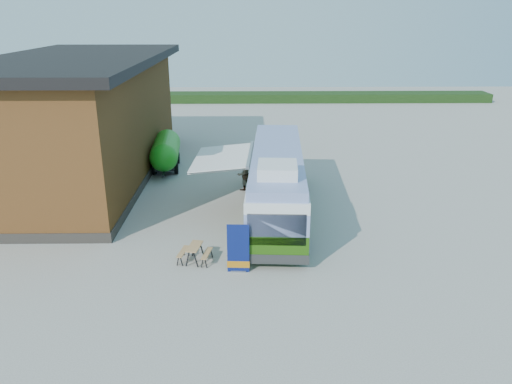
{
  "coord_description": "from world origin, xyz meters",
  "views": [
    {
      "loc": [
        -0.18,
        -20.71,
        9.94
      ],
      "look_at": [
        0.18,
        2.87,
        1.4
      ],
      "focal_mm": 35.0,
      "sensor_mm": 36.0,
      "label": 1
    }
  ],
  "objects_px": {
    "bus": "(277,180)",
    "banner": "(238,253)",
    "person_a": "(276,196)",
    "picnic_table": "(195,250)",
    "slurry_tanker": "(166,150)",
    "person_b": "(243,174)"
  },
  "relations": [
    {
      "from": "person_b",
      "to": "bus",
      "type": "bearing_deg",
      "value": 70.42
    },
    {
      "from": "picnic_table",
      "to": "bus",
      "type": "bearing_deg",
      "value": 65.16
    },
    {
      "from": "bus",
      "to": "person_b",
      "type": "xyz_separation_m",
      "value": [
        -1.76,
        3.74,
        -0.88
      ]
    },
    {
      "from": "person_b",
      "to": "slurry_tanker",
      "type": "xyz_separation_m",
      "value": [
        -5.2,
        4.27,
        0.31
      ]
    },
    {
      "from": "person_a",
      "to": "person_b",
      "type": "bearing_deg",
      "value": 103.63
    },
    {
      "from": "bus",
      "to": "slurry_tanker",
      "type": "height_order",
      "value": "bus"
    },
    {
      "from": "bus",
      "to": "picnic_table",
      "type": "height_order",
      "value": "bus"
    },
    {
      "from": "picnic_table",
      "to": "person_b",
      "type": "xyz_separation_m",
      "value": [
        1.97,
        9.04,
        0.42
      ]
    },
    {
      "from": "bus",
      "to": "banner",
      "type": "relative_size",
      "value": 6.09
    },
    {
      "from": "person_b",
      "to": "person_a",
      "type": "bearing_deg",
      "value": 70.19
    },
    {
      "from": "person_a",
      "to": "bus",
      "type": "bearing_deg",
      "value": -60.69
    },
    {
      "from": "bus",
      "to": "person_a",
      "type": "distance_m",
      "value": 0.92
    },
    {
      "from": "person_a",
      "to": "banner",
      "type": "bearing_deg",
      "value": -117.74
    },
    {
      "from": "bus",
      "to": "banner",
      "type": "bearing_deg",
      "value": -103.62
    },
    {
      "from": "picnic_table",
      "to": "person_a",
      "type": "bearing_deg",
      "value": 65.69
    },
    {
      "from": "person_b",
      "to": "slurry_tanker",
      "type": "height_order",
      "value": "slurry_tanker"
    },
    {
      "from": "picnic_table",
      "to": "person_a",
      "type": "xyz_separation_m",
      "value": [
        3.69,
        5.35,
        0.39
      ]
    },
    {
      "from": "picnic_table",
      "to": "person_a",
      "type": "distance_m",
      "value": 6.51
    },
    {
      "from": "bus",
      "to": "slurry_tanker",
      "type": "xyz_separation_m",
      "value": [
        -6.96,
        8.01,
        -0.56
      ]
    },
    {
      "from": "person_a",
      "to": "picnic_table",
      "type": "bearing_deg",
      "value": -135.95
    },
    {
      "from": "picnic_table",
      "to": "person_b",
      "type": "bearing_deg",
      "value": 88.0
    },
    {
      "from": "banner",
      "to": "picnic_table",
      "type": "xyz_separation_m",
      "value": [
        -1.85,
        0.92,
        -0.31
      ]
    }
  ]
}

